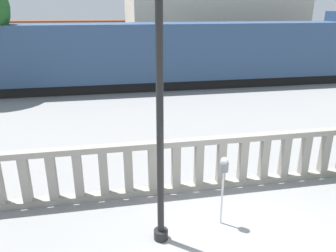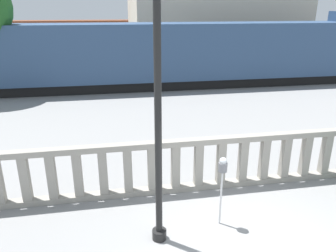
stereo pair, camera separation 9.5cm
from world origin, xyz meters
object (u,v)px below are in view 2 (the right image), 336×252
at_px(lamppost, 158,71).
at_px(parking_meter, 223,171).
at_px(train_near, 196,53).
at_px(train_far, 133,35).

relative_size(lamppost, parking_meter, 3.61).
xyz_separation_m(train_near, train_far, (-2.35, 16.12, -0.18)).
distance_m(parking_meter, train_far, 29.08).
bearing_deg(lamppost, train_far, 86.31).
height_order(parking_meter, train_near, train_near).
relative_size(lamppost, train_near, 0.23).
distance_m(lamppost, train_near, 13.96).
relative_size(train_near, train_far, 0.92).
bearing_deg(lamppost, parking_meter, 10.98).
bearing_deg(train_near, train_far, 98.30).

